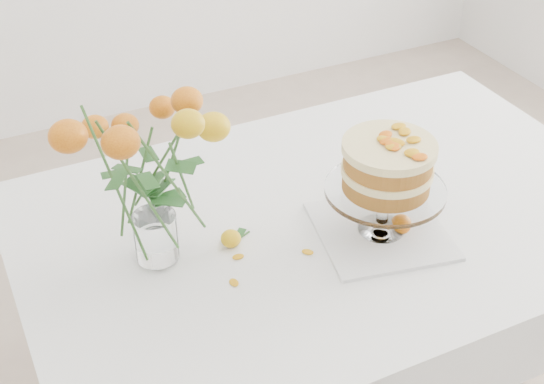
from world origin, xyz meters
The scene contains 11 objects.
table centered at (0.00, 0.00, 0.67)m, with size 1.43×0.93×0.76m.
napkin centered at (0.06, -0.11, 0.76)m, with size 0.27×0.27×0.01m, color silver.
cake_stand centered at (0.06, -0.11, 0.92)m, with size 0.26×0.26×0.23m.
rose_vase centered at (-0.41, 0.02, 1.02)m, with size 0.36×0.36×0.46m.
loose_rose_near centered at (-0.26, -0.01, 0.77)m, with size 0.08×0.05×0.04m.
loose_rose_far centered at (0.10, -0.13, 0.77)m, with size 0.08×0.04×0.04m.
stray_petal_a centered at (-0.12, -0.10, 0.76)m, with size 0.03×0.02×0.00m, color orange.
stray_petal_b centered at (-0.02, -0.14, 0.76)m, with size 0.03×0.02×0.00m, color orange.
stray_petal_c centered at (0.02, -0.18, 0.76)m, with size 0.03×0.02×0.00m, color orange.
stray_petal_d centered at (-0.26, -0.05, 0.76)m, with size 0.03×0.02×0.00m, color orange.
stray_petal_e centered at (-0.30, -0.12, 0.76)m, with size 0.03×0.02×0.00m, color orange.
Camera 1 is at (-0.73, -1.18, 1.80)m, focal length 50.00 mm.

